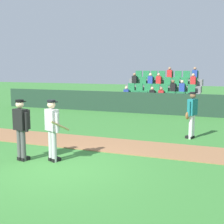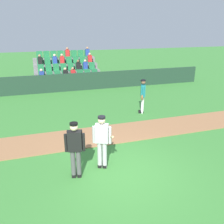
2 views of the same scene
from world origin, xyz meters
TOP-DOWN VIEW (x-y plane):
  - ground_plane at (0.00, 0.00)m, footprint 80.00×80.00m
  - infield_dirt_path at (0.00, 2.75)m, footprint 28.00×1.84m
  - dugout_fence at (0.00, 10.37)m, footprint 20.00×0.16m
  - stadium_bleachers at (0.00, 12.67)m, footprint 5.00×3.80m
  - batter_grey_jersey at (-0.48, 0.46)m, footprint 0.62×0.80m
  - umpire_home_plate at (-1.36, 0.22)m, footprint 0.58×0.36m
  - runner_teal_jersey at (2.85, 4.78)m, footprint 0.41×0.63m

SIDE VIEW (x-z plane):
  - ground_plane at x=0.00m, z-range 0.00..0.00m
  - infield_dirt_path at x=0.00m, z-range 0.00..0.03m
  - dugout_fence at x=0.00m, z-range 0.00..1.23m
  - stadium_bleachers at x=0.00m, z-range -0.59..2.11m
  - runner_teal_jersey at x=2.85m, z-range 0.08..1.84m
  - batter_grey_jersey at x=-0.48m, z-range 0.09..1.85m
  - umpire_home_plate at x=-1.36m, z-range 0.12..1.88m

